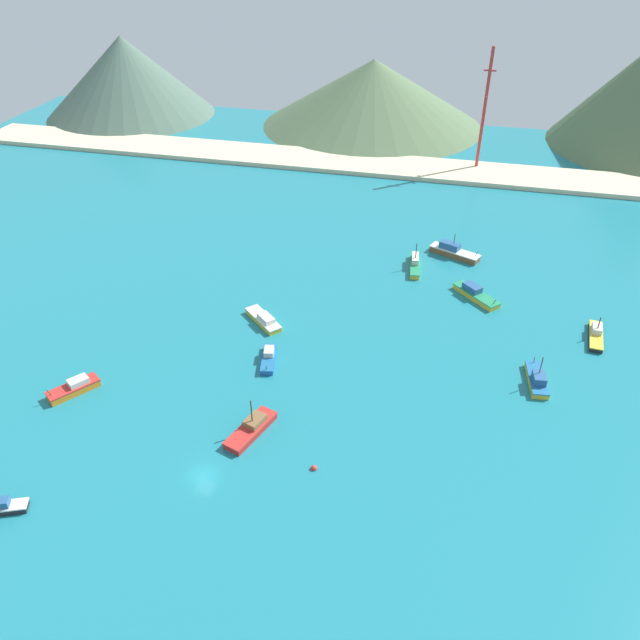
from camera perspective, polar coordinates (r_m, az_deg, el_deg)
The scene contains 15 objects.
ground at distance 110.72m, azimuth -4.67°, elevation -2.69°, with size 260.00×280.00×0.50m.
fishing_boat_1 at distance 107.31m, azimuth -4.69°, elevation -3.44°, with size 3.69×8.00×1.95m.
fishing_boat_2 at distance 94.49m, azimuth -6.25°, elevation -9.77°, with size 5.90×10.02×5.96m.
fishing_boat_3 at distance 141.54m, azimuth 12.06°, elevation 6.12°, with size 11.41×7.04×5.33m.
fishing_boat_4 at distance 116.73m, azimuth -5.13°, elevation 0.05°, with size 8.69×8.27×1.98m.
fishing_boat_5 at distance 108.04m, azimuth -21.45°, elevation -5.75°, with size 6.98×8.16×2.57m.
fishing_boat_6 at distance 135.48m, azimuth 8.63°, elevation 5.07°, with size 3.03×10.27×5.66m.
fishing_boat_7 at distance 127.37m, azimuth 13.95°, elevation 2.33°, with size 9.63×9.45×2.35m.
fishing_boat_9 at distance 108.19m, azimuth 19.16°, elevation -5.11°, with size 3.61×8.99×5.54m.
fishing_boat_10 at distance 122.78m, azimuth 23.81°, elevation -1.23°, with size 3.19×9.38×4.23m.
buoy_0 at distance 89.35m, azimuth -0.54°, elevation -13.33°, with size 0.88×0.88×0.88m.
beach_strip at distance 189.83m, azimuth 3.94°, elevation 14.01°, with size 247.00×16.75×1.20m, color beige.
hill_west at distance 244.78m, azimuth -17.22°, elevation 20.42°, with size 59.08×59.08×26.53m.
hill_central at distance 224.29m, azimuth 4.86°, elevation 19.89°, with size 74.95×74.95×21.58m.
radio_tower at distance 186.52m, azimuth 14.72°, elevation 17.98°, with size 3.34×2.67×33.42m.
Camera 1 is at (29.45, -53.56, 66.15)m, focal length 35.18 mm.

